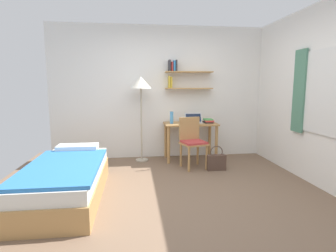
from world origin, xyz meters
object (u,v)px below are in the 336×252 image
object	(u,v)px
laptop	(194,120)
book_stack	(208,121)
bed	(67,180)
handbag	(216,162)
desk_chair	(192,140)
standing_lamp	(141,87)
water_bottle	(172,118)
desk	(190,130)

from	to	relation	value
laptop	book_stack	bearing A→B (deg)	-9.21
bed	handbag	xyz separation A→B (m)	(2.25, 0.90, -0.09)
desk_chair	standing_lamp	size ratio (longest dim) A/B	0.55
bed	water_bottle	distance (m)	2.32
desk_chair	water_bottle	bearing A→B (deg)	122.36
laptop	water_bottle	world-z (taller)	water_bottle
standing_lamp	desk	bearing A→B (deg)	-1.67
bed	handbag	world-z (taller)	bed
desk_chair	laptop	bearing A→B (deg)	75.34
standing_lamp	laptop	world-z (taller)	standing_lamp
bed	water_bottle	size ratio (longest dim) A/B	8.26
desk	handbag	xyz separation A→B (m)	(0.31, -0.73, -0.44)
laptop	handbag	distance (m)	1.01
desk_chair	handbag	bearing A→B (deg)	-31.15
bed	standing_lamp	distance (m)	2.26
bed	book_stack	size ratio (longest dim) A/B	7.46
standing_lamp	water_bottle	xyz separation A→B (m)	(0.57, -0.05, -0.58)
handbag	water_bottle	bearing A→B (deg)	133.93
desk	laptop	world-z (taller)	laptop
desk_chair	standing_lamp	distance (m)	1.38
laptop	handbag	world-z (taller)	laptop
desk	water_bottle	xyz separation A→B (m)	(-0.37, -0.03, 0.25)
standing_lamp	water_bottle	size ratio (longest dim) A/B	7.01
bed	handbag	bearing A→B (deg)	21.75
desk	standing_lamp	distance (m)	1.26
bed	standing_lamp	bearing A→B (deg)	58.84
bed	desk	xyz separation A→B (m)	(1.95, 1.63, 0.35)
water_bottle	handbag	world-z (taller)	water_bottle
laptop	desk_chair	bearing A→B (deg)	-104.66
laptop	book_stack	size ratio (longest dim) A/B	1.32
water_bottle	book_stack	size ratio (longest dim) A/B	0.90
standing_lamp	water_bottle	world-z (taller)	standing_lamp
water_bottle	handbag	size ratio (longest dim) A/B	0.54
book_stack	desk_chair	bearing A→B (deg)	-131.26
bed	book_stack	distance (m)	2.85
book_stack	handbag	xyz separation A→B (m)	(-0.04, -0.70, -0.62)
desk_chair	handbag	xyz separation A→B (m)	(0.38, -0.23, -0.34)
bed	desk_chair	xyz separation A→B (m)	(1.88, 1.13, 0.25)
desk	desk_chair	world-z (taller)	desk_chair
desk	standing_lamp	bearing A→B (deg)	178.33
desk	standing_lamp	xyz separation A→B (m)	(-0.95, 0.03, 0.83)
bed	laptop	xyz separation A→B (m)	(2.01, 1.65, 0.53)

